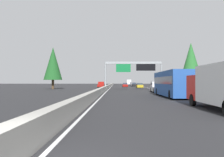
% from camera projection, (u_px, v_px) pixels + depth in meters
% --- Properties ---
extents(ground_plane, '(320.00, 320.00, 0.00)m').
position_uv_depth(ground_plane, '(109.00, 89.00, 64.83)').
color(ground_plane, '#262628').
extents(median_barrier, '(180.00, 0.56, 0.90)m').
position_uv_depth(median_barrier, '(110.00, 86.00, 84.83)').
color(median_barrier, '#9E9B93').
rests_on(median_barrier, ground).
extents(shoulder_stripe_right, '(160.00, 0.16, 0.01)m').
position_uv_depth(shoulder_stripe_right, '(146.00, 88.00, 74.62)').
color(shoulder_stripe_right, silver).
rests_on(shoulder_stripe_right, ground).
extents(shoulder_stripe_median, '(160.00, 0.16, 0.01)m').
position_uv_depth(shoulder_stripe_median, '(110.00, 88.00, 74.82)').
color(shoulder_stripe_median, silver).
rests_on(shoulder_stripe_median, ground).
extents(sign_gantry_overhead, '(0.50, 12.68, 6.26)m').
position_uv_depth(sign_gantry_overhead, '(134.00, 67.00, 52.58)').
color(sign_gantry_overhead, gray).
rests_on(sign_gantry_overhead, ground).
extents(bus_far_center, '(11.50, 2.55, 3.10)m').
position_uv_depth(bus_far_center, '(172.00, 83.00, 29.07)').
color(bus_far_center, '#1E4793').
rests_on(bus_far_center, ground).
extents(sedan_near_right, '(4.40, 1.80, 1.47)m').
position_uv_depth(sedan_near_right, '(140.00, 86.00, 71.39)').
color(sedan_near_right, '#AD931E').
rests_on(sedan_near_right, ground).
extents(sedan_mid_right, '(4.40, 1.80, 1.47)m').
position_uv_depth(sedan_mid_right, '(125.00, 85.00, 83.45)').
color(sedan_mid_right, maroon).
rests_on(sedan_mid_right, ground).
extents(minivan_distant_a, '(5.00, 1.95, 1.69)m').
position_uv_depth(minivan_distant_a, '(133.00, 84.00, 101.73)').
color(minivan_distant_a, slate).
rests_on(minivan_distant_a, ground).
extents(pickup_far_right, '(5.60, 2.00, 1.86)m').
position_uv_depth(pickup_far_right, '(157.00, 87.00, 41.19)').
color(pickup_far_right, silver).
rests_on(pickup_far_right, ground).
extents(sedan_far_left, '(4.40, 1.80, 1.47)m').
position_uv_depth(sedan_far_left, '(134.00, 85.00, 94.48)').
color(sedan_far_left, black).
rests_on(sedan_far_left, ground).
extents(box_truck_distant_b, '(8.50, 2.40, 2.95)m').
position_uv_depth(box_truck_distant_b, '(129.00, 82.00, 133.69)').
color(box_truck_distant_b, white).
rests_on(box_truck_distant_b, ground).
extents(oncoming_near, '(5.60, 2.00, 1.86)m').
position_uv_depth(oncoming_near, '(101.00, 85.00, 75.95)').
color(oncoming_near, maroon).
rests_on(oncoming_near, ground).
extents(conifer_right_near, '(4.15, 4.15, 9.43)m').
position_uv_depth(conifer_right_near, '(191.00, 62.00, 46.14)').
color(conifer_right_near, '#4C3823').
rests_on(conifer_right_near, ground).
extents(conifer_right_mid, '(4.31, 4.31, 9.80)m').
position_uv_depth(conifer_right_mid, '(191.00, 65.00, 57.42)').
color(conifer_right_mid, '#4C3823').
rests_on(conifer_right_mid, ground).
extents(conifer_left_near, '(4.66, 4.66, 10.60)m').
position_uv_depth(conifer_left_near, '(53.00, 64.00, 60.47)').
color(conifer_left_near, '#4C3823').
rests_on(conifer_left_near, ground).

